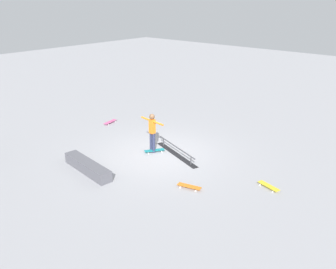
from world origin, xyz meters
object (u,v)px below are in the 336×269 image
at_px(skate_ledge, 88,167).
at_px(loose_skateboard_yellow, 269,186).
at_px(loose_skateboard_orange, 189,186).
at_px(skater_main, 152,130).
at_px(skateboard_main, 154,150).
at_px(loose_skateboard_pink, 110,122).
at_px(grind_rail, 176,151).

xyz_separation_m(skate_ledge, loose_skateboard_yellow, (-5.41, -3.15, -0.12)).
xyz_separation_m(skate_ledge, loose_skateboard_orange, (-3.47, -1.43, -0.12)).
xyz_separation_m(skate_ledge, skater_main, (-0.55, -2.78, 0.73)).
bearing_deg(skateboard_main, skate_ledge, 20.44).
relative_size(skate_ledge, skater_main, 1.54).
relative_size(loose_skateboard_pink, loose_skateboard_yellow, 1.00).
height_order(grind_rail, skate_ledge, skate_ledge).
distance_m(skate_ledge, skater_main, 2.93).
height_order(grind_rail, loose_skateboard_yellow, grind_rail).
bearing_deg(loose_skateboard_yellow, skateboard_main, -160.45).
height_order(skater_main, loose_skateboard_orange, skater_main).
distance_m(skater_main, loose_skateboard_orange, 3.33).
relative_size(grind_rail, skateboard_main, 3.45).
relative_size(skate_ledge, loose_skateboard_yellow, 2.98).
bearing_deg(grind_rail, loose_skateboard_pink, 10.45).
bearing_deg(skateboard_main, grind_rail, 147.41).
xyz_separation_m(skate_ledge, skateboard_main, (-0.62, -2.82, -0.12)).
bearing_deg(loose_skateboard_pink, skateboard_main, 63.32).
relative_size(skateboard_main, loose_skateboard_yellow, 0.95).
distance_m(skate_ledge, loose_skateboard_orange, 3.75).
bearing_deg(skater_main, skateboard_main, -146.44).
relative_size(skate_ledge, loose_skateboard_pink, 2.99).
xyz_separation_m(grind_rail, skate_ledge, (1.45, 3.20, 0.04)).
bearing_deg(loose_skateboard_pink, skate_ledge, 29.65).
relative_size(grind_rail, skate_ledge, 1.10).
xyz_separation_m(grind_rail, loose_skateboard_pink, (4.85, -0.74, -0.08)).
relative_size(grind_rail, loose_skateboard_pink, 3.27).
distance_m(skate_ledge, loose_skateboard_yellow, 6.26).
bearing_deg(skater_main, loose_skateboard_orange, 161.90).
bearing_deg(loose_skateboard_orange, skate_ledge, 7.67).
bearing_deg(loose_skateboard_pink, loose_skateboard_orange, 58.81).
xyz_separation_m(skateboard_main, loose_skateboard_orange, (-2.85, 1.39, 0.00)).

